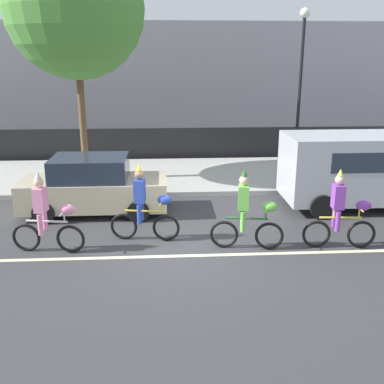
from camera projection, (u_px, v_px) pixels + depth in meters
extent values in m
plane|color=#38383A|center=(178.00, 247.00, 10.65)|extent=(80.00, 80.00, 0.00)
cube|color=beige|center=(179.00, 256.00, 10.17)|extent=(36.00, 0.14, 0.01)
cube|color=#ADAAA3|center=(173.00, 175.00, 16.84)|extent=(60.00, 5.00, 0.15)
cube|color=black|center=(171.00, 144.00, 19.43)|extent=(40.00, 0.08, 1.40)
cube|color=#99939E|center=(197.00, 79.00, 27.07)|extent=(28.00, 8.00, 6.07)
torus|color=black|center=(71.00, 239.00, 10.27)|extent=(0.67, 0.17, 0.67)
torus|color=black|center=(26.00, 237.00, 10.36)|extent=(0.67, 0.17, 0.67)
cylinder|color=silver|center=(47.00, 221.00, 10.19)|extent=(0.96, 0.19, 0.05)
cylinder|color=silver|center=(40.00, 217.00, 10.18)|extent=(0.04, 0.04, 0.18)
cylinder|color=silver|center=(64.00, 217.00, 10.13)|extent=(0.04, 0.04, 0.23)
cylinder|color=silver|center=(64.00, 212.00, 10.09)|extent=(0.10, 0.50, 0.03)
ellipsoid|color=pink|center=(67.00, 209.00, 10.07)|extent=(0.39, 0.25, 0.24)
cube|color=pink|center=(40.00, 200.00, 10.05)|extent=(0.28, 0.35, 0.56)
sphere|color=beige|center=(38.00, 183.00, 9.94)|extent=(0.22, 0.22, 0.22)
cone|color=silver|center=(38.00, 175.00, 9.89)|extent=(0.14, 0.14, 0.16)
cylinder|color=pink|center=(40.00, 225.00, 10.08)|extent=(0.11, 0.11, 0.48)
cylinder|color=pink|center=(45.00, 221.00, 10.35)|extent=(0.11, 0.11, 0.48)
torus|color=black|center=(166.00, 228.00, 10.94)|extent=(0.67, 0.17, 0.67)
torus|color=black|center=(124.00, 226.00, 11.03)|extent=(0.67, 0.17, 0.67)
cylinder|color=gold|center=(144.00, 211.00, 10.86)|extent=(0.96, 0.20, 0.05)
cylinder|color=gold|center=(138.00, 207.00, 10.85)|extent=(0.04, 0.04, 0.18)
cylinder|color=gold|center=(161.00, 207.00, 10.80)|extent=(0.04, 0.04, 0.23)
cylinder|color=gold|center=(161.00, 203.00, 10.76)|extent=(0.11, 0.50, 0.03)
ellipsoid|color=#2D47B2|center=(165.00, 200.00, 10.73)|extent=(0.39, 0.25, 0.24)
cube|color=#2D47B2|center=(140.00, 191.00, 10.73)|extent=(0.29, 0.35, 0.56)
sphere|color=#9E7051|center=(139.00, 175.00, 10.61)|extent=(0.22, 0.22, 0.22)
cone|color=gold|center=(139.00, 167.00, 10.56)|extent=(0.14, 0.14, 0.16)
cylinder|color=#2D47B2|center=(139.00, 214.00, 10.75)|extent=(0.11, 0.11, 0.48)
cylinder|color=#2D47B2|center=(142.00, 211.00, 11.02)|extent=(0.11, 0.11, 0.48)
torus|color=black|center=(269.00, 236.00, 10.45)|extent=(0.67, 0.17, 0.67)
torus|color=black|center=(224.00, 234.00, 10.54)|extent=(0.67, 0.17, 0.67)
cylinder|color=#266626|center=(247.00, 218.00, 10.37)|extent=(0.96, 0.20, 0.05)
cylinder|color=#266626|center=(241.00, 215.00, 10.36)|extent=(0.04, 0.04, 0.18)
cylinder|color=#266626|center=(266.00, 214.00, 10.30)|extent=(0.04, 0.04, 0.23)
cylinder|color=#266626|center=(266.00, 210.00, 10.27)|extent=(0.11, 0.50, 0.03)
ellipsoid|color=#72CC4C|center=(270.00, 207.00, 10.24)|extent=(0.39, 0.25, 0.24)
cube|color=#72CC4C|center=(244.00, 197.00, 10.23)|extent=(0.29, 0.35, 0.56)
sphere|color=beige|center=(244.00, 180.00, 10.12)|extent=(0.22, 0.22, 0.22)
cone|color=#266626|center=(244.00, 173.00, 10.07)|extent=(0.14, 0.14, 0.16)
cylinder|color=#72CC4C|center=(243.00, 222.00, 10.26)|extent=(0.11, 0.11, 0.48)
cylinder|color=#72CC4C|center=(243.00, 218.00, 10.53)|extent=(0.11, 0.11, 0.48)
torus|color=black|center=(361.00, 234.00, 10.54)|extent=(0.67, 0.12, 0.67)
torus|color=black|center=(316.00, 234.00, 10.55)|extent=(0.67, 0.12, 0.67)
cylinder|color=#E5D84C|center=(340.00, 218.00, 10.42)|extent=(0.97, 0.12, 0.05)
cylinder|color=#E5D84C|center=(334.00, 214.00, 10.40)|extent=(0.04, 0.04, 0.18)
cylinder|color=#E5D84C|center=(359.00, 213.00, 10.38)|extent=(0.04, 0.04, 0.23)
cylinder|color=#E5D84C|center=(360.00, 208.00, 10.35)|extent=(0.07, 0.50, 0.03)
ellipsoid|color=purple|center=(364.00, 206.00, 10.33)|extent=(0.37, 0.23, 0.24)
cube|color=purple|center=(338.00, 197.00, 10.28)|extent=(0.26, 0.34, 0.56)
sphere|color=beige|center=(340.00, 180.00, 10.16)|extent=(0.22, 0.22, 0.22)
cone|color=#E5D84C|center=(341.00, 172.00, 10.11)|extent=(0.14, 0.14, 0.16)
cylinder|color=purple|center=(338.00, 221.00, 10.30)|extent=(0.11, 0.11, 0.48)
cylinder|color=purple|center=(334.00, 217.00, 10.57)|extent=(0.11, 0.11, 0.48)
cube|color=silver|center=(370.00, 167.00, 13.21)|extent=(5.00, 2.00, 1.90)
cube|color=#283342|center=(384.00, 155.00, 13.13)|extent=(3.90, 2.02, 0.56)
cylinder|color=black|center=(322.00, 207.00, 12.41)|extent=(0.70, 0.22, 0.70)
cylinder|color=black|center=(301.00, 187.00, 14.32)|extent=(0.70, 0.22, 0.70)
cube|color=beige|center=(95.00, 192.00, 12.88)|extent=(4.10, 1.72, 0.80)
cube|color=#232D3D|center=(90.00, 168.00, 12.66)|extent=(2.10, 1.58, 0.64)
cylinder|color=black|center=(138.00, 211.00, 12.22)|extent=(0.60, 0.20, 0.60)
cylinder|color=black|center=(141.00, 193.00, 13.86)|extent=(0.60, 0.20, 0.60)
cylinder|color=black|center=(43.00, 213.00, 12.07)|extent=(0.60, 0.20, 0.60)
cylinder|color=black|center=(58.00, 194.00, 13.71)|extent=(0.60, 0.20, 0.60)
cylinder|color=black|center=(299.00, 96.00, 16.84)|extent=(0.12, 0.12, 5.50)
sphere|color=#EAEACC|center=(305.00, 13.00, 15.99)|extent=(0.36, 0.36, 0.36)
cylinder|color=brown|center=(83.00, 121.00, 15.49)|extent=(0.24, 0.24, 4.09)
sphere|color=#4C8C38|center=(75.00, 8.00, 14.44)|extent=(4.50, 4.50, 4.50)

